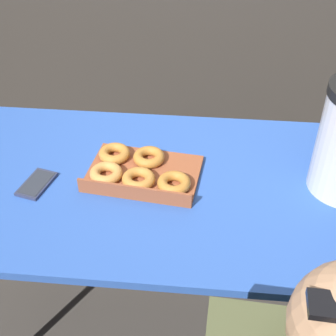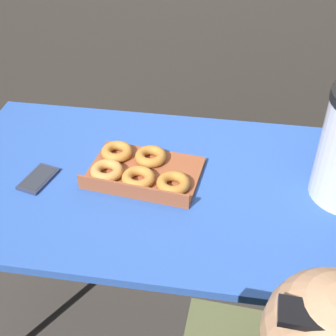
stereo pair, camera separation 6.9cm
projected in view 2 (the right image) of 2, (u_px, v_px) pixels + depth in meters
ground_plane at (176, 322)px, 1.98m from camera, size 12.00×12.00×0.00m
folding_table at (179, 194)px, 1.52m from camera, size 1.51×0.80×0.77m
donut_box at (140, 170)px, 1.51m from camera, size 0.38×0.29×0.05m
cell_phone at (38, 179)px, 1.50m from camera, size 0.11×0.15×0.01m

